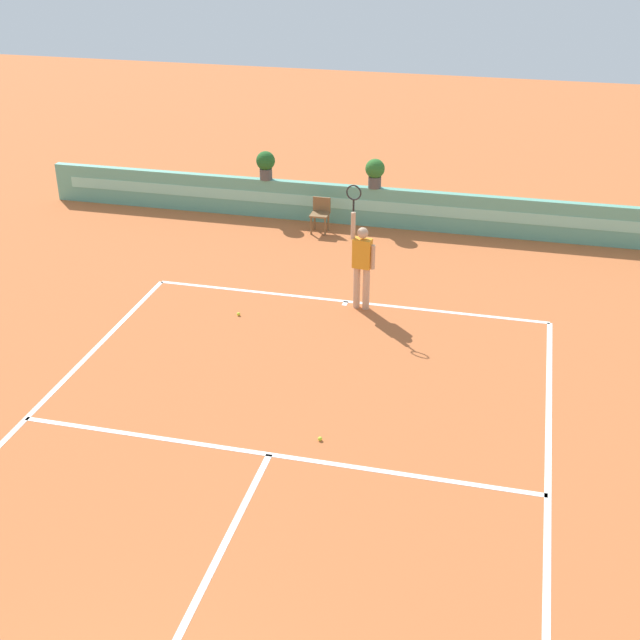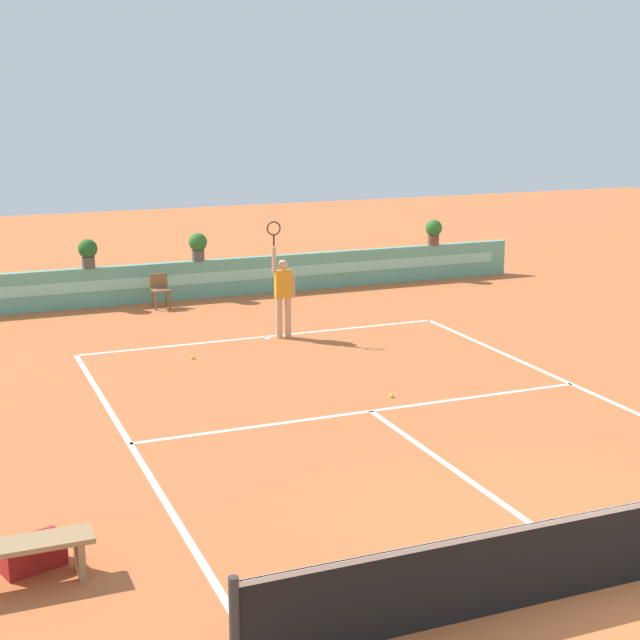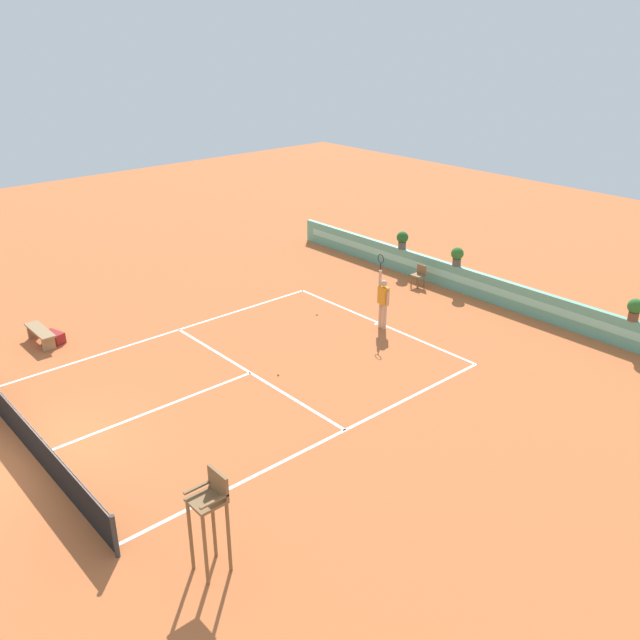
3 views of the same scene
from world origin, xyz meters
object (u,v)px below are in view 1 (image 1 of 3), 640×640
(tennis_player, at_px, (362,260))
(ball_kid_chair, at_px, (320,213))
(tennis_ball_near_baseline, at_px, (239,314))
(tennis_ball_mid_court, at_px, (320,439))
(potted_plant_left, at_px, (266,163))
(potted_plant_centre, at_px, (375,171))

(tennis_player, bearing_deg, ball_kid_chair, 114.59)
(tennis_ball_near_baseline, distance_m, tennis_ball_mid_court, 4.62)
(tennis_player, bearing_deg, potted_plant_left, 126.06)
(ball_kid_chair, bearing_deg, potted_plant_left, 155.55)
(tennis_player, height_order, tennis_ball_near_baseline, tennis_player)
(ball_kid_chair, bearing_deg, tennis_ball_mid_court, -76.28)
(tennis_ball_mid_court, relative_size, potted_plant_centre, 0.09)
(ball_kid_chair, height_order, tennis_ball_mid_court, ball_kid_chair)
(ball_kid_chair, height_order, tennis_player, tennis_player)
(tennis_ball_mid_court, distance_m, potted_plant_centre, 9.60)
(ball_kid_chair, bearing_deg, potted_plant_centre, 31.32)
(tennis_ball_mid_court, bearing_deg, tennis_ball_near_baseline, 124.51)
(potted_plant_left, distance_m, potted_plant_centre, 2.81)
(ball_kid_chair, relative_size, tennis_player, 0.33)
(tennis_ball_mid_court, bearing_deg, potted_plant_left, 111.58)
(tennis_ball_near_baseline, bearing_deg, potted_plant_centre, 73.34)
(tennis_ball_near_baseline, xyz_separation_m, tennis_ball_mid_court, (2.62, -3.80, 0.00))
(tennis_ball_mid_court, relative_size, potted_plant_left, 0.09)
(tennis_player, relative_size, potted_plant_centre, 3.57)
(tennis_ball_mid_court, height_order, potted_plant_left, potted_plant_left)
(tennis_ball_mid_court, bearing_deg, ball_kid_chair, 103.72)
(tennis_ball_near_baseline, xyz_separation_m, potted_plant_centre, (1.69, 5.65, 1.38))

